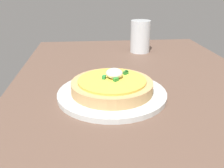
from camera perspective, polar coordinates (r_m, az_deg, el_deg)
The scene contains 4 objects.
dining_table at distance 63.90cm, azimuth 7.81°, elevation -4.25°, with size 126.98×73.29×3.45cm, color brown.
plate at distance 62.57cm, azimuth 0.00°, elevation -2.23°, with size 27.43×27.43×1.28cm, color silver.
pizza at distance 61.68cm, azimuth 0.02°, elevation -0.29°, with size 20.47×20.47×5.70cm.
cup_near at distance 101.88cm, azimuth 6.52°, elevation 10.49°, with size 7.89×7.89×12.65cm.
Camera 1 is at (55.29, -14.01, 30.54)cm, focal length 39.56 mm.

